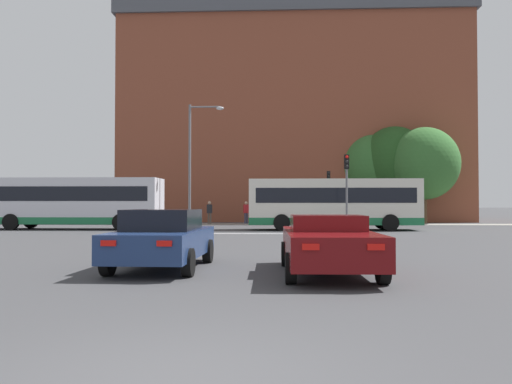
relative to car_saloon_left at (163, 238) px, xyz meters
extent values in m
cube|color=silver|center=(1.95, 14.61, -0.75)|extent=(7.46, 0.30, 0.01)
cube|color=gray|center=(1.95, 27.06, -0.75)|extent=(68.29, 2.50, 0.01)
cube|color=brown|center=(4.20, 37.48, 8.50)|extent=(31.49, 13.28, 18.52)
cube|color=#4C4F56|center=(4.20, 37.48, 18.86)|extent=(32.12, 13.81, 2.19)
cube|color=brown|center=(-8.97, 37.35, 20.90)|extent=(0.90, 0.90, 1.89)
cube|color=brown|center=(3.70, 40.35, 20.90)|extent=(0.90, 0.90, 1.89)
cube|color=brown|center=(10.10, 37.06, 20.90)|extent=(0.90, 0.90, 1.89)
cube|color=brown|center=(16.77, 39.81, 20.90)|extent=(0.90, 0.90, 1.89)
cube|color=navy|center=(0.00, 0.01, -0.11)|extent=(2.00, 4.37, 0.65)
cube|color=black|center=(0.00, -0.03, 0.47)|extent=(1.68, 1.98, 0.51)
cylinder|color=black|center=(-0.88, 1.37, -0.44)|extent=(0.23, 0.64, 0.64)
cylinder|color=black|center=(0.95, 1.33, -0.44)|extent=(0.23, 0.64, 0.64)
cylinder|color=black|center=(-0.94, -1.31, -0.44)|extent=(0.23, 0.64, 0.64)
cylinder|color=black|center=(0.89, -1.35, -0.44)|extent=(0.23, 0.64, 0.64)
cube|color=red|center=(-0.64, -2.16, 0.05)|extent=(0.32, 0.06, 0.12)
cube|color=red|center=(0.54, -2.19, 0.05)|extent=(0.32, 0.06, 0.12)
cube|color=#600C0F|center=(4.04, -0.77, -0.10)|extent=(2.03, 4.68, 0.68)
cube|color=#600C0F|center=(4.04, -0.66, 0.42)|extent=(1.69, 1.43, 0.36)
cylinder|color=black|center=(3.08, 0.65, -0.44)|extent=(0.23, 0.64, 0.64)
cylinder|color=black|center=(4.94, 0.68, -0.44)|extent=(0.23, 0.64, 0.64)
cylinder|color=black|center=(3.14, -2.23, -0.44)|extent=(0.23, 0.64, 0.64)
cylinder|color=black|center=(5.00, -2.19, -0.44)|extent=(0.23, 0.64, 0.64)
cube|color=red|center=(3.49, -3.12, 0.07)|extent=(0.32, 0.06, 0.12)
cube|color=red|center=(4.69, -3.10, 0.07)|extent=(0.32, 0.06, 0.12)
cube|color=silver|center=(6.29, 18.63, 0.98)|extent=(10.35, 2.55, 2.77)
cube|color=#1E7042|center=(6.29, 18.63, -0.19)|extent=(10.37, 2.57, 0.44)
cube|color=black|center=(6.29, 18.63, 1.36)|extent=(9.52, 2.58, 0.90)
cylinder|color=black|center=(3.08, 17.41, -0.26)|extent=(1.00, 0.28, 1.00)
cylinder|color=black|center=(3.08, 19.86, -0.26)|extent=(1.00, 0.28, 1.00)
cylinder|color=black|center=(9.50, 17.41, -0.26)|extent=(1.00, 0.28, 1.00)
cylinder|color=black|center=(9.50, 19.86, -0.26)|extent=(1.00, 0.28, 1.00)
cube|color=silver|center=(-10.16, 18.87, 1.04)|extent=(11.06, 2.59, 2.89)
cube|color=#1E7042|center=(-10.16, 18.87, -0.19)|extent=(11.08, 2.61, 0.44)
cube|color=black|center=(-10.16, 18.87, 1.48)|extent=(10.18, 2.62, 0.90)
cylinder|color=black|center=(-13.59, 17.62, -0.26)|extent=(1.00, 0.28, 1.00)
cylinder|color=black|center=(-13.59, 20.11, -0.26)|extent=(1.00, 0.28, 1.00)
cylinder|color=black|center=(-6.73, 17.62, -0.26)|extent=(1.00, 0.28, 1.00)
cylinder|color=black|center=(-6.73, 20.11, -0.26)|extent=(1.00, 0.28, 1.00)
cylinder|color=slate|center=(6.64, 15.17, 1.01)|extent=(0.12, 0.12, 3.53)
cube|color=black|center=(6.64, 15.17, 3.17)|extent=(0.26, 0.20, 0.80)
sphere|color=red|center=(6.64, 15.04, 3.43)|extent=(0.17, 0.17, 0.17)
sphere|color=black|center=(6.64, 15.04, 3.17)|extent=(0.17, 0.17, 0.17)
sphere|color=black|center=(6.64, 15.04, 2.92)|extent=(0.17, 0.17, 0.17)
cylinder|color=slate|center=(6.79, 26.59, 0.93)|extent=(0.12, 0.12, 3.37)
cube|color=black|center=(6.79, 26.59, 3.01)|extent=(0.26, 0.20, 0.80)
sphere|color=black|center=(6.79, 26.46, 3.27)|extent=(0.17, 0.17, 0.17)
sphere|color=black|center=(6.79, 26.46, 3.01)|extent=(0.17, 0.17, 0.17)
sphere|color=#1ED14C|center=(6.79, 26.46, 2.75)|extent=(0.17, 0.17, 0.17)
cylinder|color=slate|center=(-2.84, 19.54, 3.26)|extent=(0.16, 0.16, 8.04)
cylinder|color=slate|center=(-1.86, 19.54, 7.14)|extent=(1.96, 0.10, 0.10)
ellipsoid|color=#B2B2B7|center=(-0.88, 19.54, 7.04)|extent=(0.50, 0.36, 0.22)
cylinder|color=brown|center=(-2.51, 27.06, -0.32)|extent=(0.13, 0.13, 0.87)
cylinder|color=brown|center=(-2.68, 27.07, -0.32)|extent=(0.13, 0.13, 0.87)
cube|color=#232328|center=(-2.60, 27.06, 0.46)|extent=(0.42, 0.25, 0.69)
sphere|color=tan|center=(-2.60, 27.06, 0.93)|extent=(0.26, 0.26, 0.26)
cylinder|color=brown|center=(4.56, 26.52, -0.35)|extent=(0.13, 0.13, 0.83)
cylinder|color=brown|center=(4.73, 26.56, -0.35)|extent=(0.13, 0.13, 0.83)
cube|color=#336B38|center=(4.64, 26.54, 0.40)|extent=(0.45, 0.32, 0.65)
sphere|color=tan|center=(4.64, 26.54, 0.85)|extent=(0.25, 0.25, 0.25)
cylinder|color=#333851|center=(0.35, 27.83, -0.33)|extent=(0.13, 0.13, 0.87)
cylinder|color=#333851|center=(0.20, 27.76, -0.33)|extent=(0.13, 0.13, 0.87)
cube|color=#B21E23|center=(0.28, 27.80, 0.45)|extent=(0.46, 0.37, 0.68)
sphere|color=tan|center=(0.28, 27.80, 0.92)|extent=(0.26, 0.26, 0.26)
cylinder|color=#4C3823|center=(11.10, 31.79, 0.54)|extent=(0.36, 0.36, 2.60)
ellipsoid|color=#33662D|center=(11.10, 31.79, 4.15)|extent=(5.43, 5.43, 5.71)
cylinder|color=#4C3823|center=(14.90, 29.17, 0.50)|extent=(0.36, 0.36, 2.52)
ellipsoid|color=#33662D|center=(14.90, 29.17, 4.18)|extent=(5.68, 5.68, 5.96)
cylinder|color=#4C3823|center=(12.87, 30.96, 0.66)|extent=(0.36, 0.36, 2.84)
ellipsoid|color=#234C1E|center=(12.87, 30.96, 4.51)|extent=(5.73, 5.73, 6.01)
camera|label=1|loc=(2.90, -12.38, 0.87)|focal=35.00mm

